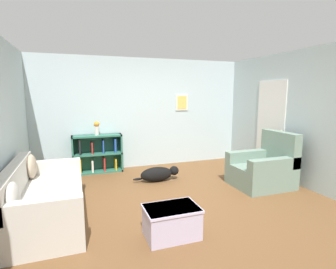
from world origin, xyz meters
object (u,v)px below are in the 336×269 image
Objects in this scene: recliner_chair at (264,168)px; coffee_table at (172,221)px; dog at (158,174)px; vase at (97,127)px; couch at (43,200)px; bookshelf at (98,154)px.

coffee_table is at bearing -153.96° from recliner_chair.
dog is 3.10× the size of vase.
recliner_chair reaches higher than couch.
recliner_chair is (2.95, -2.00, -0.08)m from bookshelf.
recliner_chair is at bearing -34.06° from bookshelf.
recliner_chair reaches higher than coffee_table.
couch is 2.30m from dog.
vase is at bearing -88.37° from bookshelf.
couch is 2.89× the size of coffee_table.
vase reaches higher than couch.
couch is 1.78× the size of bookshelf.
coffee_table is (-2.32, -1.13, -0.14)m from recliner_chair.
bookshelf is (0.92, 2.15, 0.12)m from couch.
coffee_table is 2.11m from dog.
bookshelf reaches higher than coffee_table.
couch is at bearing 147.69° from coffee_table.
vase is at bearing 136.54° from dog.
vase is (0.00, -0.02, 0.61)m from bookshelf.
couch is 2.34m from bookshelf.
coffee_table is at bearing -102.95° from dog.
couch is at bearing -177.72° from recliner_chair.
bookshelf is 3.56m from recliner_chair.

